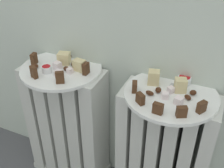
# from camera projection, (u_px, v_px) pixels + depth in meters

# --- Properties ---
(radiator_left) EXTENTS (0.35, 0.15, 0.55)m
(radiator_left) POSITION_uv_depth(u_px,v_px,m) (68.00, 126.00, 1.20)
(radiator_left) COLOR silver
(radiator_left) RESTS_ON ground_plane
(radiator_right) EXTENTS (0.35, 0.15, 0.55)m
(radiator_right) POSITION_uv_depth(u_px,v_px,m) (162.00, 155.00, 1.06)
(radiator_right) COLOR silver
(radiator_right) RESTS_ON ground_plane
(plate_left) EXTENTS (0.31, 0.31, 0.01)m
(plate_left) POSITION_uv_depth(u_px,v_px,m) (61.00, 69.00, 1.05)
(plate_left) COLOR white
(plate_left) RESTS_ON radiator_left
(plate_right) EXTENTS (0.31, 0.31, 0.01)m
(plate_right) POSITION_uv_depth(u_px,v_px,m) (171.00, 95.00, 0.90)
(plate_right) COLOR white
(plate_right) RESTS_ON radiator_right
(dark_cake_slice_left_0) EXTENTS (0.02, 0.03, 0.04)m
(dark_cake_slice_left_0) POSITION_uv_depth(u_px,v_px,m) (34.00, 59.00, 1.06)
(dark_cake_slice_left_0) COLOR #472B19
(dark_cake_slice_left_0) RESTS_ON plate_left
(dark_cake_slice_left_1) EXTENTS (0.03, 0.03, 0.04)m
(dark_cake_slice_left_1) POSITION_uv_depth(u_px,v_px,m) (34.00, 72.00, 0.97)
(dark_cake_slice_left_1) COLOR #472B19
(dark_cake_slice_left_1) RESTS_ON plate_left
(dark_cake_slice_left_2) EXTENTS (0.03, 0.03, 0.04)m
(dark_cake_slice_left_2) POSITION_uv_depth(u_px,v_px,m) (60.00, 77.00, 0.94)
(dark_cake_slice_left_2) COLOR #472B19
(dark_cake_slice_left_2) RESTS_ON plate_left
(dark_cake_slice_left_3) EXTENTS (0.02, 0.03, 0.04)m
(dark_cake_slice_left_3) POSITION_uv_depth(u_px,v_px,m) (86.00, 69.00, 0.99)
(dark_cake_slice_left_3) COLOR #472B19
(dark_cake_slice_left_3) RESTS_ON plate_left
(marble_cake_slice_left_0) EXTENTS (0.05, 0.04, 0.04)m
(marble_cake_slice_left_0) POSITION_uv_depth(u_px,v_px,m) (79.00, 65.00, 1.02)
(marble_cake_slice_left_0) COLOR beige
(marble_cake_slice_left_0) RESTS_ON plate_left
(marble_cake_slice_left_1) EXTENTS (0.05, 0.05, 0.05)m
(marble_cake_slice_left_1) POSITION_uv_depth(u_px,v_px,m) (64.00, 58.00, 1.06)
(marble_cake_slice_left_1) COLOR beige
(marble_cake_slice_left_1) RESTS_ON plate_left
(turkish_delight_left_0) EXTENTS (0.02, 0.02, 0.02)m
(turkish_delight_left_0) POSITION_uv_depth(u_px,v_px,m) (70.00, 71.00, 1.00)
(turkish_delight_left_0) COLOR white
(turkish_delight_left_0) RESTS_ON plate_left
(turkish_delight_left_1) EXTENTS (0.03, 0.03, 0.02)m
(turkish_delight_left_1) POSITION_uv_depth(u_px,v_px,m) (58.00, 73.00, 0.98)
(turkish_delight_left_1) COLOR white
(turkish_delight_left_1) RESTS_ON plate_left
(turkish_delight_left_2) EXTENTS (0.03, 0.03, 0.03)m
(turkish_delight_left_2) POSITION_uv_depth(u_px,v_px,m) (57.00, 65.00, 1.03)
(turkish_delight_left_2) COLOR white
(turkish_delight_left_2) RESTS_ON plate_left
(medjool_date_left_0) EXTENTS (0.02, 0.02, 0.02)m
(medjool_date_left_0) POSITION_uv_depth(u_px,v_px,m) (36.00, 66.00, 1.03)
(medjool_date_left_0) COLOR #3D1E0F
(medjool_date_left_0) RESTS_ON plate_left
(medjool_date_left_1) EXTENTS (0.03, 0.03, 0.02)m
(medjool_date_left_1) POSITION_uv_depth(u_px,v_px,m) (69.00, 56.00, 1.11)
(medjool_date_left_1) COLOR #3D1E0F
(medjool_date_left_1) RESTS_ON plate_left
(medjool_date_left_2) EXTENTS (0.03, 0.03, 0.02)m
(medjool_date_left_2) POSITION_uv_depth(u_px,v_px,m) (73.00, 65.00, 1.04)
(medjool_date_left_2) COLOR #3D1E0F
(medjool_date_left_2) RESTS_ON plate_left
(medjool_date_left_3) EXTENTS (0.03, 0.03, 0.02)m
(medjool_date_left_3) POSITION_uv_depth(u_px,v_px,m) (66.00, 69.00, 1.02)
(medjool_date_left_3) COLOR #3D1E0F
(medjool_date_left_3) RESTS_ON plate_left
(jam_bowl_left) EXTENTS (0.04, 0.04, 0.03)m
(jam_bowl_left) POSITION_uv_depth(u_px,v_px,m) (47.00, 69.00, 1.01)
(jam_bowl_left) COLOR white
(jam_bowl_left) RESTS_ON plate_left
(dark_cake_slice_right_0) EXTENTS (0.03, 0.03, 0.03)m
(dark_cake_slice_right_0) POSITION_uv_depth(u_px,v_px,m) (135.00, 87.00, 0.90)
(dark_cake_slice_right_0) COLOR #472B19
(dark_cake_slice_right_0) RESTS_ON plate_right
(dark_cake_slice_right_1) EXTENTS (0.03, 0.03, 0.03)m
(dark_cake_slice_right_1) POSITION_uv_depth(u_px,v_px,m) (140.00, 99.00, 0.84)
(dark_cake_slice_right_1) COLOR #472B19
(dark_cake_slice_right_1) RESTS_ON plate_right
(dark_cake_slice_right_2) EXTENTS (0.03, 0.02, 0.03)m
(dark_cake_slice_right_2) POSITION_uv_depth(u_px,v_px,m) (158.00, 108.00, 0.80)
(dark_cake_slice_right_2) COLOR #472B19
(dark_cake_slice_right_2) RESTS_ON plate_right
(dark_cake_slice_right_3) EXTENTS (0.03, 0.03, 0.03)m
(dark_cake_slice_right_3) POSITION_uv_depth(u_px,v_px,m) (182.00, 112.00, 0.79)
(dark_cake_slice_right_3) COLOR #472B19
(dark_cake_slice_right_3) RESTS_ON plate_right
(dark_cake_slice_right_4) EXTENTS (0.03, 0.03, 0.03)m
(dark_cake_slice_right_4) POSITION_uv_depth(u_px,v_px,m) (202.00, 107.00, 0.81)
(dark_cake_slice_right_4) COLOR #472B19
(dark_cake_slice_right_4) RESTS_ON plate_right
(marble_cake_slice_right_0) EXTENTS (0.05, 0.04, 0.05)m
(marble_cake_slice_right_0) POSITION_uv_depth(u_px,v_px,m) (181.00, 85.00, 0.90)
(marble_cake_slice_right_0) COLOR beige
(marble_cake_slice_right_0) RESTS_ON plate_right
(marble_cake_slice_right_1) EXTENTS (0.05, 0.04, 0.05)m
(marble_cake_slice_right_1) POSITION_uv_depth(u_px,v_px,m) (154.00, 77.00, 0.93)
(marble_cake_slice_right_1) COLOR beige
(marble_cake_slice_right_1) RESTS_ON plate_right
(turkish_delight_right_0) EXTENTS (0.03, 0.03, 0.02)m
(turkish_delight_right_0) POSITION_uv_depth(u_px,v_px,m) (165.00, 95.00, 0.87)
(turkish_delight_right_0) COLOR white
(turkish_delight_right_0) RESTS_ON plate_right
(turkish_delight_right_1) EXTENTS (0.03, 0.03, 0.02)m
(turkish_delight_right_1) POSITION_uv_depth(u_px,v_px,m) (171.00, 90.00, 0.90)
(turkish_delight_right_1) COLOR white
(turkish_delight_right_1) RESTS_ON plate_right
(turkish_delight_right_2) EXTENTS (0.03, 0.03, 0.02)m
(turkish_delight_right_2) POSITION_uv_depth(u_px,v_px,m) (179.00, 101.00, 0.84)
(turkish_delight_right_2) COLOR white
(turkish_delight_right_2) RESTS_ON plate_right
(medjool_date_right_0) EXTENTS (0.03, 0.03, 0.02)m
(medjool_date_right_0) POSITION_uv_depth(u_px,v_px,m) (188.00, 97.00, 0.86)
(medjool_date_right_0) COLOR #3D1E0F
(medjool_date_right_0) RESTS_ON plate_right
(medjool_date_right_1) EXTENTS (0.03, 0.02, 0.02)m
(medjool_date_right_1) POSITION_uv_depth(u_px,v_px,m) (150.00, 93.00, 0.89)
(medjool_date_right_1) COLOR #3D1E0F
(medjool_date_right_1) RESTS_ON plate_right
(medjool_date_right_2) EXTENTS (0.03, 0.03, 0.02)m
(medjool_date_right_2) POSITION_uv_depth(u_px,v_px,m) (193.00, 93.00, 0.89)
(medjool_date_right_2) COLOR #3D1E0F
(medjool_date_right_2) RESTS_ON plate_right
(medjool_date_right_3) EXTENTS (0.02, 0.03, 0.02)m
(medjool_date_right_3) POSITION_uv_depth(u_px,v_px,m) (158.00, 90.00, 0.90)
(medjool_date_right_3) COLOR #3D1E0F
(medjool_date_right_3) RESTS_ON plate_right
(jam_bowl_right) EXTENTS (0.05, 0.05, 0.03)m
(jam_bowl_right) POSITION_uv_depth(u_px,v_px,m) (184.00, 80.00, 0.94)
(jam_bowl_right) COLOR white
(jam_bowl_right) RESTS_ON plate_right
(fork) EXTENTS (0.02, 0.09, 0.00)m
(fork) POSITION_uv_depth(u_px,v_px,m) (171.00, 89.00, 0.92)
(fork) COLOR #B7B7BC
(fork) RESTS_ON plate_right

